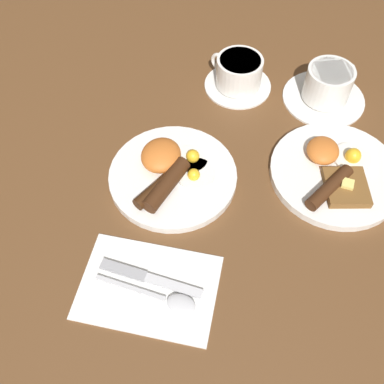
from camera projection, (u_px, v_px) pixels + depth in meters
ground_plane at (173, 179)px, 0.82m from camera, size 3.00×3.00×0.00m
breakfast_plate_near at (171, 173)px, 0.80m from camera, size 0.23×0.23×0.05m
breakfast_plate_far at (335, 172)px, 0.81m from camera, size 0.24×0.24×0.04m
teacup_near at (238, 74)px, 0.93m from camera, size 0.14×0.14×0.07m
teacup_far at (327, 87)px, 0.91m from camera, size 0.17×0.17×0.08m
napkin at (148, 287)px, 0.69m from camera, size 0.16×0.22×0.01m
knife at (145, 277)px, 0.70m from camera, size 0.02×0.17×0.01m
spoon at (170, 300)px, 0.68m from camera, size 0.03×0.16×0.01m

